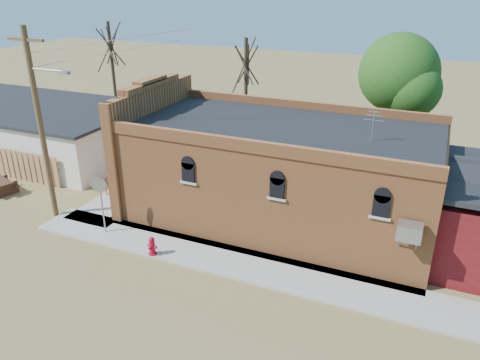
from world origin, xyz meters
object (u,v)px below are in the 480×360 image
at_px(stop_sign, 100,190).
at_px(trash_barrel, 158,180).
at_px(utility_pole, 41,122).
at_px(brick_bar, 274,172).
at_px(fire_hydrant, 152,246).
at_px(picnic_table, 0,185).

relative_size(stop_sign, trash_barrel, 3.02).
xyz_separation_m(utility_pole, stop_sign, (3.32, -0.44, -2.60)).
xyz_separation_m(brick_bar, fire_hydrant, (-3.41, -5.50, -1.86)).
height_order(utility_pole, picnic_table, utility_pole).
bearing_deg(brick_bar, fire_hydrant, -121.80).
height_order(utility_pole, trash_barrel, utility_pole).
relative_size(brick_bar, stop_sign, 6.01).
bearing_deg(utility_pole, stop_sign, -7.52).
bearing_deg(picnic_table, brick_bar, 30.85).
bearing_deg(fire_hydrant, brick_bar, 66.88).
relative_size(fire_hydrant, picnic_table, 0.39).
distance_m(brick_bar, trash_barrel, 7.19).
height_order(brick_bar, utility_pole, utility_pole).
bearing_deg(picnic_table, trash_barrel, 44.85).
distance_m(brick_bar, picnic_table, 15.03).
bearing_deg(utility_pole, brick_bar, 23.69).
height_order(brick_bar, picnic_table, brick_bar).
relative_size(utility_pole, trash_barrel, 9.97).
bearing_deg(utility_pole, picnic_table, 169.59).
distance_m(trash_barrel, picnic_table, 8.52).
bearing_deg(utility_pole, fire_hydrant, -10.69).
distance_m(utility_pole, fire_hydrant, 7.78).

